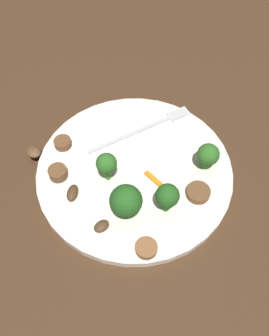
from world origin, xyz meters
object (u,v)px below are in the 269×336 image
(plate, at_px, (134,171))
(broccoli_floret_3, at_px, (107,164))
(fork, at_px, (148,127))
(mushroom_2, at_px, (72,193))
(mushroom_1, at_px, (101,226))
(broccoli_floret_1, at_px, (167,196))
(sausage_slice_1, at_px, (198,193))
(sausage_slice_0, at_px, (146,248))
(sausage_slice_2, at_px, (63,143))
(pepper_strip_1, at_px, (155,180))
(mushroom_0, at_px, (34,152))
(broccoli_floret_2, at_px, (208,155))
(broccoli_floret_0, at_px, (126,201))
(sausage_slice_3, at_px, (58,173))

(plate, height_order, broccoli_floret_3, broccoli_floret_3)
(fork, distance_m, mushroom_2, 0.16)
(broccoli_floret_3, height_order, mushroom_1, broccoli_floret_3)
(broccoli_floret_1, distance_m, sausage_slice_1, 0.06)
(sausage_slice_0, relative_size, sausage_slice_2, 1.08)
(sausage_slice_0, height_order, pepper_strip_1, sausage_slice_0)
(pepper_strip_1, bearing_deg, broccoli_floret_1, -113.32)
(sausage_slice_2, xyz_separation_m, mushroom_1, (-0.04, -0.15, -0.00))
(broccoli_floret_1, bearing_deg, broccoli_floret_3, 108.09)
(mushroom_0, relative_size, mushroom_1, 1.10)
(sausage_slice_2, bearing_deg, sausage_slice_0, -93.41)
(sausage_slice_0, bearing_deg, mushroom_1, 112.51)
(sausage_slice_1, bearing_deg, mushroom_1, 160.87)
(broccoli_floret_3, bearing_deg, mushroom_1, -133.72)
(broccoli_floret_3, bearing_deg, mushroom_0, 119.44)
(plate, xyz_separation_m, sausage_slice_2, (-0.06, 0.10, 0.01))
(broccoli_floret_1, distance_m, mushroom_1, 0.09)
(sausage_slice_0, xyz_separation_m, mushroom_1, (-0.02, 0.06, -0.00))
(broccoli_floret_2, bearing_deg, fork, 97.34)
(broccoli_floret_0, relative_size, broccoli_floret_3, 1.14)
(broccoli_floret_2, relative_size, pepper_strip_1, 1.25)
(broccoli_floret_1, bearing_deg, mushroom_2, 130.50)
(fork, height_order, sausage_slice_3, sausage_slice_3)
(plate, distance_m, pepper_strip_1, 0.04)
(fork, relative_size, mushroom_0, 7.50)
(broccoli_floret_0, distance_m, broccoli_floret_2, 0.14)
(plate, height_order, sausage_slice_0, sausage_slice_0)
(broccoli_floret_0, bearing_deg, sausage_slice_2, 90.15)
(plate, height_order, mushroom_2, mushroom_2)
(broccoli_floret_0, bearing_deg, broccoli_floret_2, -6.15)
(broccoli_floret_0, distance_m, sausage_slice_3, 0.12)
(fork, distance_m, broccoli_floret_2, 0.11)
(sausage_slice_1, xyz_separation_m, sausage_slice_2, (-0.10, 0.19, 0.00))
(broccoli_floret_0, xyz_separation_m, sausage_slice_0, (-0.01, -0.06, -0.03))
(sausage_slice_2, bearing_deg, mushroom_2, -114.98)
(mushroom_0, relative_size, pepper_strip_1, 0.64)
(mushroom_1, bearing_deg, sausage_slice_3, 89.17)
(fork, distance_m, mushroom_0, 0.18)
(sausage_slice_1, bearing_deg, pepper_strip_1, 119.39)
(fork, bearing_deg, pepper_strip_1, -114.75)
(fork, relative_size, broccoli_floret_1, 3.49)
(mushroom_2, bearing_deg, sausage_slice_0, -78.37)
(plate, distance_m, mushroom_0, 0.15)
(sausage_slice_2, height_order, pepper_strip_1, sausage_slice_2)
(broccoli_floret_0, height_order, sausage_slice_1, broccoli_floret_0)
(plate, height_order, sausage_slice_1, sausage_slice_1)
(broccoli_floret_0, distance_m, sausage_slice_0, 0.06)
(sausage_slice_2, relative_size, pepper_strip_1, 0.71)
(mushroom_0, xyz_separation_m, mushroom_2, (0.00, -0.10, 0.00))
(broccoli_floret_1, distance_m, mushroom_0, 0.22)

